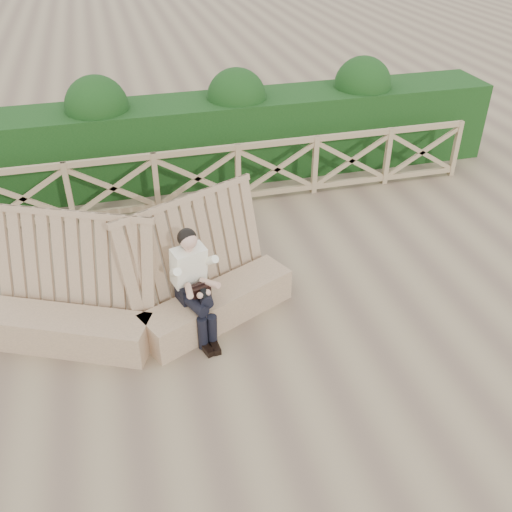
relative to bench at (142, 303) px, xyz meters
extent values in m
plane|color=brown|center=(1.26, -0.46, -0.40)|extent=(60.00, 60.00, 0.00)
cube|color=#806449|center=(-0.95, -0.07, -0.17)|extent=(2.12, 1.34, 0.45)
cube|color=#806449|center=(-0.84, 0.17, 0.40)|extent=(2.09, 1.29, 1.57)
cube|color=#806449|center=(0.95, -0.07, -0.17)|extent=(2.12, 1.33, 0.45)
cube|color=#806449|center=(0.84, 0.17, 0.40)|extent=(2.09, 1.28, 1.57)
cube|color=black|center=(0.63, -0.11, 0.17)|extent=(0.43, 0.36, 0.23)
cube|color=#F2E9C7|center=(0.61, -0.06, 0.51)|extent=(0.48, 0.40, 0.54)
sphere|color=tan|center=(0.63, -0.11, 0.90)|extent=(0.27, 0.27, 0.22)
sphere|color=black|center=(0.62, -0.08, 0.92)|extent=(0.29, 0.29, 0.24)
cylinder|color=black|center=(0.60, -0.35, 0.15)|extent=(0.29, 0.50, 0.15)
cylinder|color=black|center=(0.75, -0.28, 0.22)|extent=(0.29, 0.50, 0.17)
cylinder|color=black|center=(0.66, -0.56, -0.17)|extent=(0.15, 0.15, 0.45)
cylinder|color=black|center=(0.78, -0.55, -0.17)|extent=(0.15, 0.15, 0.45)
cube|color=black|center=(0.69, -0.65, -0.36)|extent=(0.16, 0.26, 0.08)
cube|color=black|center=(0.79, -0.64, -0.36)|extent=(0.16, 0.26, 0.08)
cube|color=black|center=(0.70, -0.28, 0.27)|extent=(0.27, 0.20, 0.16)
cube|color=black|center=(0.73, -0.45, 0.33)|extent=(0.10, 0.11, 0.12)
cube|color=#8B7051|center=(1.26, 3.04, 0.65)|extent=(10.10, 0.07, 0.10)
cube|color=#8B7051|center=(1.26, 3.04, -0.28)|extent=(10.10, 0.07, 0.10)
cube|color=black|center=(1.26, 4.24, 0.35)|extent=(12.00, 1.20, 1.50)
camera|label=1|loc=(-0.08, -5.83, 4.49)|focal=40.00mm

